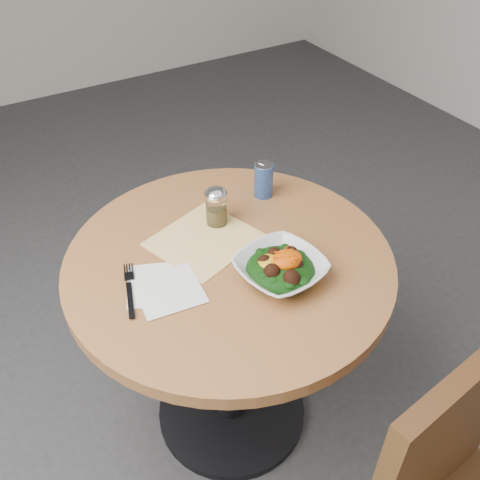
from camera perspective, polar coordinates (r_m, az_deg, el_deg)
The scene contains 8 objects.
ground at distance 2.03m, azimuth -0.89°, elevation -17.80°, with size 6.00×6.00×0.00m, color #2F2F32.
table at distance 1.59m, azimuth -1.08°, elevation -7.09°, with size 0.90×0.90×0.75m.
cloth_napkin at distance 1.51m, azimuth -3.87°, elevation 0.03°, with size 0.27×0.24×0.00m, color orange.
paper_napkins at distance 1.38m, azimuth -8.13°, elevation -4.99°, with size 0.21×0.23×0.00m.
salad_bowl at distance 1.38m, azimuth 4.34°, elevation -3.01°, with size 0.25×0.25×0.08m.
fork at distance 1.39m, azimuth -11.70°, elevation -5.02°, with size 0.08×0.19×0.00m.
spice_shaker at distance 1.54m, azimuth -2.55°, elevation 3.56°, with size 0.07×0.07×0.12m.
beverage_can at distance 1.66m, azimuth 2.53°, elevation 6.44°, with size 0.06×0.06×0.11m.
Camera 1 is at (-0.53, -0.95, 1.71)m, focal length 40.00 mm.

